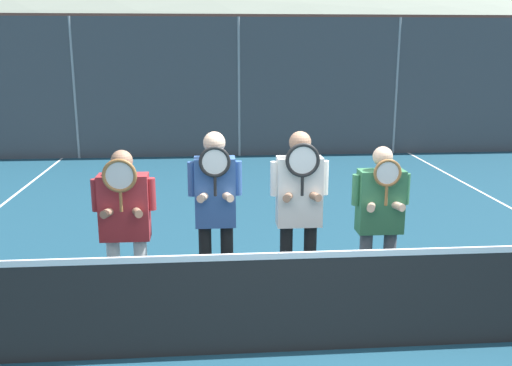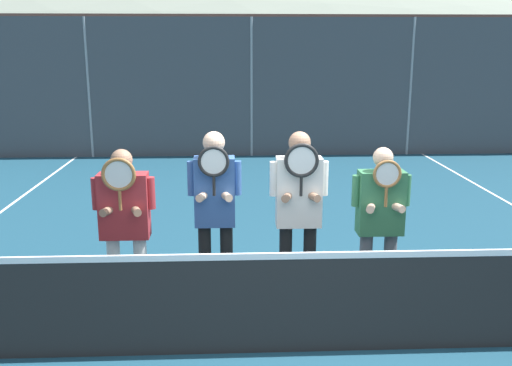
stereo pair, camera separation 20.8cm
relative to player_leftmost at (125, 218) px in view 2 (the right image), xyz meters
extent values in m
plane|color=navy|center=(1.55, -0.82, -1.01)|extent=(120.00, 120.00, 0.00)
ellipsoid|color=gray|center=(1.55, 60.54, -1.01)|extent=(99.65, 55.36, 19.38)
cube|color=beige|center=(-0.19, 15.81, 0.61)|extent=(24.27, 5.00, 3.24)
cube|color=brown|center=(-0.19, 15.81, 2.41)|extent=(24.77, 5.50, 0.36)
cylinder|color=gray|center=(-2.32, 8.44, 0.64)|extent=(0.06, 0.06, 3.30)
cylinder|color=gray|center=(1.55, 8.44, 0.64)|extent=(0.06, 0.06, 3.30)
cylinder|color=gray|center=(5.42, 8.44, 0.64)|extent=(0.06, 0.06, 3.30)
cube|color=#42474C|center=(1.55, 8.44, 0.64)|extent=(23.22, 0.02, 3.30)
cube|color=black|center=(1.55, -0.82, -0.57)|extent=(11.30, 0.02, 0.88)
cube|color=white|center=(1.55, -0.82, -0.11)|extent=(11.30, 0.03, 0.06)
cylinder|color=white|center=(-0.13, 0.01, -0.61)|extent=(0.13, 0.13, 0.81)
cylinder|color=white|center=(0.13, 0.01, -0.61)|extent=(0.13, 0.13, 0.81)
cube|color=maroon|center=(0.00, 0.01, 0.12)|extent=(0.48, 0.22, 0.64)
sphere|color=#997056|center=(0.00, 0.01, 0.57)|extent=(0.21, 0.21, 0.21)
cylinder|color=maroon|center=(-0.26, 0.01, 0.25)|extent=(0.08, 0.08, 0.31)
cylinder|color=maroon|center=(0.26, 0.01, 0.25)|extent=(0.08, 0.08, 0.31)
cylinder|color=#997056|center=(-0.12, -0.08, 0.11)|extent=(0.16, 0.27, 0.08)
cylinder|color=#997056|center=(0.12, -0.08, 0.11)|extent=(0.16, 0.27, 0.08)
cylinder|color=#936033|center=(0.00, -0.17, 0.23)|extent=(0.03, 0.03, 0.20)
torus|color=#936033|center=(0.00, -0.17, 0.47)|extent=(0.32, 0.03, 0.32)
cylinder|color=silver|center=(0.00, -0.17, 0.47)|extent=(0.26, 0.00, 0.26)
cylinder|color=black|center=(0.77, 0.15, -0.57)|extent=(0.13, 0.13, 0.88)
cylinder|color=black|center=(0.99, 0.15, -0.57)|extent=(0.13, 0.13, 0.88)
cube|color=#335693|center=(0.88, 0.15, 0.22)|extent=(0.40, 0.22, 0.70)
sphere|color=#DBB293|center=(0.88, 0.15, 0.71)|extent=(0.22, 0.22, 0.22)
cylinder|color=#335693|center=(0.65, 0.15, 0.35)|extent=(0.08, 0.08, 0.34)
cylinder|color=#335693|center=(1.10, 0.15, 0.35)|extent=(0.08, 0.08, 0.34)
cylinder|color=#DBB293|center=(0.78, 0.06, 0.20)|extent=(0.16, 0.27, 0.08)
cylinder|color=#DBB293|center=(0.98, 0.06, 0.20)|extent=(0.16, 0.27, 0.08)
cylinder|color=black|center=(0.88, -0.03, 0.32)|extent=(0.03, 0.03, 0.20)
torus|color=black|center=(0.88, -0.03, 0.56)|extent=(0.30, 0.03, 0.30)
cylinder|color=silver|center=(0.88, -0.03, 0.56)|extent=(0.25, 0.00, 0.25)
cylinder|color=black|center=(1.59, 0.09, -0.57)|extent=(0.13, 0.13, 0.88)
cylinder|color=black|center=(1.84, 0.09, -0.57)|extent=(0.13, 0.13, 0.88)
cube|color=white|center=(1.71, 0.09, 0.22)|extent=(0.45, 0.22, 0.70)
sphere|color=#997056|center=(1.71, 0.09, 0.72)|extent=(0.22, 0.22, 0.22)
cylinder|color=white|center=(1.46, 0.09, 0.36)|extent=(0.08, 0.08, 0.34)
cylinder|color=white|center=(1.96, 0.09, 0.36)|extent=(0.08, 0.08, 0.34)
cylinder|color=#997056|center=(1.60, 0.00, 0.20)|extent=(0.16, 0.27, 0.08)
cylinder|color=#997056|center=(1.83, 0.00, 0.20)|extent=(0.16, 0.27, 0.08)
cylinder|color=black|center=(1.71, -0.09, 0.32)|extent=(0.03, 0.03, 0.20)
torus|color=black|center=(1.71, -0.09, 0.57)|extent=(0.33, 0.04, 0.33)
cylinder|color=silver|center=(1.71, -0.09, 0.57)|extent=(0.27, 0.00, 0.27)
cylinder|color=#56565B|center=(2.40, 0.02, -0.61)|extent=(0.13, 0.13, 0.81)
cylinder|color=#56565B|center=(2.65, 0.02, -0.61)|extent=(0.13, 0.13, 0.81)
cube|color=#337047|center=(2.53, 0.02, 0.12)|extent=(0.45, 0.22, 0.64)
sphere|color=#DBB293|center=(2.53, 0.02, 0.57)|extent=(0.20, 0.20, 0.20)
cylinder|color=#337047|center=(2.27, 0.02, 0.24)|extent=(0.08, 0.08, 0.31)
cylinder|color=#337047|center=(2.78, 0.02, 0.24)|extent=(0.08, 0.08, 0.31)
cylinder|color=#DBB293|center=(2.41, -0.07, 0.11)|extent=(0.16, 0.27, 0.08)
cylinder|color=#DBB293|center=(2.64, -0.07, 0.11)|extent=(0.16, 0.27, 0.08)
cylinder|color=#936033|center=(2.53, -0.16, 0.23)|extent=(0.03, 0.03, 0.20)
torus|color=#936033|center=(2.53, -0.16, 0.45)|extent=(0.28, 0.03, 0.28)
cylinder|color=silver|center=(2.53, -0.16, 0.45)|extent=(0.23, 0.00, 0.23)
cube|color=#B2B7BC|center=(-4.71, 10.87, -0.31)|extent=(4.37, 1.78, 0.81)
cube|color=#2D3842|center=(-4.71, 10.87, 0.43)|extent=(2.40, 1.64, 0.66)
cylinder|color=black|center=(-3.29, 9.96, -0.71)|extent=(0.60, 0.16, 0.60)
cylinder|color=black|center=(-3.29, 11.78, -0.71)|extent=(0.60, 0.16, 0.60)
cube|color=silver|center=(-0.07, 10.86, -0.30)|extent=(4.06, 1.81, 0.82)
cube|color=#2D3842|center=(-0.07, 10.86, 0.44)|extent=(2.23, 1.67, 0.67)
cylinder|color=black|center=(1.24, 9.93, -0.71)|extent=(0.60, 0.16, 0.60)
cylinder|color=black|center=(1.24, 11.79, -0.71)|extent=(0.60, 0.16, 0.60)
cylinder|color=black|center=(-1.39, 9.93, -0.71)|extent=(0.60, 0.16, 0.60)
cylinder|color=black|center=(-1.39, 11.79, -0.71)|extent=(0.60, 0.16, 0.60)
cube|color=slate|center=(4.41, 11.07, -0.31)|extent=(4.07, 1.88, 0.81)
cube|color=#2D3842|center=(4.41, 11.07, 0.43)|extent=(2.24, 1.73, 0.66)
cylinder|color=black|center=(5.73, 10.10, -0.71)|extent=(0.60, 0.16, 0.60)
cylinder|color=black|center=(5.73, 12.03, -0.71)|extent=(0.60, 0.16, 0.60)
cylinder|color=black|center=(3.09, 10.10, -0.71)|extent=(0.60, 0.16, 0.60)
cylinder|color=black|center=(3.09, 12.03, -0.71)|extent=(0.60, 0.16, 0.60)
cube|color=black|center=(9.21, 11.25, -0.32)|extent=(4.69, 1.74, 0.78)
cube|color=#2D3842|center=(9.21, 11.25, 0.39)|extent=(2.58, 1.60, 0.64)
cylinder|color=black|center=(7.69, 10.36, -0.71)|extent=(0.60, 0.16, 0.60)
cylinder|color=black|center=(7.69, 12.14, -0.71)|extent=(0.60, 0.16, 0.60)
camera|label=1|loc=(0.84, -5.36, 1.64)|focal=40.00mm
camera|label=2|loc=(1.04, -5.37, 1.64)|focal=40.00mm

